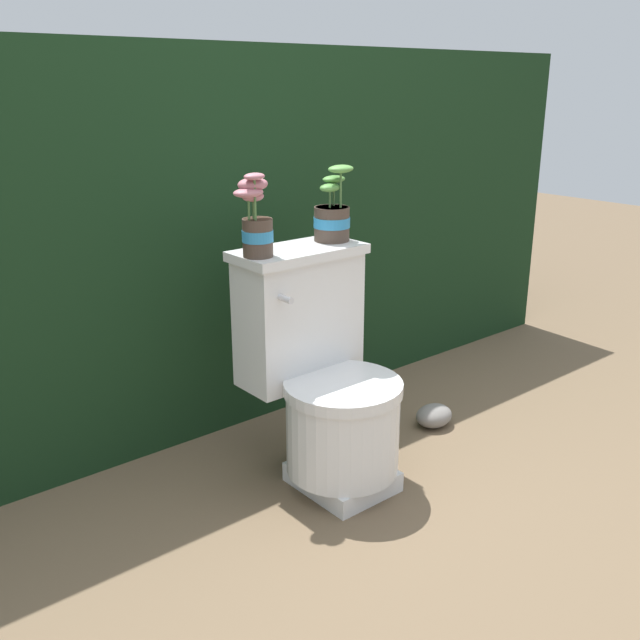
# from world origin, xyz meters

# --- Properties ---
(ground_plane) EXTENTS (12.00, 12.00, 0.00)m
(ground_plane) POSITION_xyz_m (0.00, 0.00, 0.00)
(ground_plane) COLOR brown
(hedge_backdrop) EXTENTS (3.67, 0.93, 1.37)m
(hedge_backdrop) POSITION_xyz_m (0.00, 1.09, 0.69)
(hedge_backdrop) COLOR black
(hedge_backdrop) RESTS_ON ground
(toilet) EXTENTS (0.43, 0.51, 0.75)m
(toilet) POSITION_xyz_m (-0.00, 0.14, 0.34)
(toilet) COLOR silver
(toilet) RESTS_ON ground
(potted_plant_left) EXTENTS (0.12, 0.09, 0.25)m
(potted_plant_left) POSITION_xyz_m (-0.17, 0.25, 0.86)
(potted_plant_left) COLOR #47382D
(potted_plant_left) RESTS_ON toilet
(potted_plant_midleft) EXTENTS (0.12, 0.12, 0.25)m
(potted_plant_midleft) POSITION_xyz_m (0.15, 0.27, 0.83)
(potted_plant_midleft) COLOR #47382D
(potted_plant_midleft) RESTS_ON toilet
(garden_stone) EXTENTS (0.15, 0.12, 0.08)m
(garden_stone) POSITION_xyz_m (0.55, 0.14, 0.04)
(garden_stone) COLOR gray
(garden_stone) RESTS_ON ground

